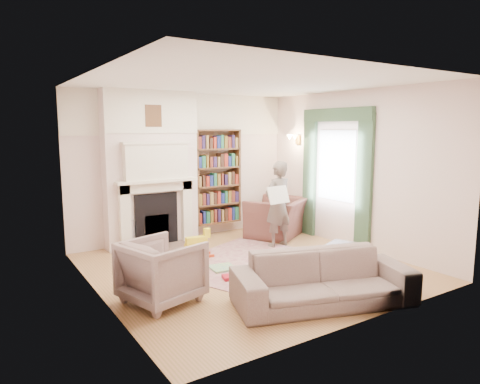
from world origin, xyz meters
TOP-DOWN VIEW (x-y plane):
  - floor at (0.00, 0.00)m, footprint 4.50×4.50m
  - ceiling at (0.00, 0.00)m, footprint 4.50×4.50m
  - wall_back at (0.00, 2.25)m, footprint 4.50×0.00m
  - wall_front at (0.00, -2.25)m, footprint 4.50×0.00m
  - wall_left at (-2.25, 0.00)m, footprint 0.00×4.50m
  - wall_right at (2.25, 0.00)m, footprint 0.00×4.50m
  - fireplace at (-0.75, 2.05)m, footprint 1.70×0.58m
  - bookcase at (0.65, 2.12)m, footprint 1.00×0.24m
  - window at (2.23, 0.40)m, footprint 0.02×0.90m
  - curtain_left at (2.20, -0.30)m, footprint 0.07×0.32m
  - curtain_right at (2.20, 1.10)m, footprint 0.07×0.32m
  - pelmet at (2.19, 0.40)m, footprint 0.09×1.70m
  - wall_sconce at (2.03, 1.50)m, footprint 0.20×0.24m
  - rug at (0.10, 0.26)m, footprint 2.92×2.62m
  - armchair_reading at (1.57, 1.33)m, footprint 1.51×1.47m
  - armchair_left at (-1.64, -0.52)m, footprint 1.06×1.04m
  - sofa at (-0.02, -1.65)m, footprint 2.33×1.48m
  - man_reading at (1.12, 0.73)m, footprint 0.60×0.42m
  - newspaper at (0.97, 0.53)m, footprint 0.45×0.17m
  - coffee_table at (0.90, -1.05)m, footprint 0.82×0.68m
  - paraffin_heater at (-1.27, 1.90)m, footprint 0.30×0.30m
  - rocking_horse at (-0.47, 0.86)m, footprint 0.58×0.29m
  - board_game at (-0.39, 0.13)m, footprint 0.40×0.40m
  - game_box_lid at (-0.49, -0.32)m, footprint 0.33×0.25m
  - comic_annuals at (0.22, -0.53)m, footprint 0.49×0.30m

SIDE VIEW (x-z plane):
  - floor at x=0.00m, z-range 0.00..0.00m
  - rug at x=0.10m, z-range 0.00..0.01m
  - comic_annuals at x=0.22m, z-range 0.01..0.03m
  - board_game at x=-0.39m, z-range 0.01..0.04m
  - game_box_lid at x=-0.49m, z-range 0.01..0.06m
  - coffee_table at x=0.90m, z-range 0.00..0.45m
  - rocking_horse at x=-0.47m, z-range 0.00..0.49m
  - paraffin_heater at x=-1.27m, z-range 0.00..0.55m
  - sofa at x=-0.02m, z-range 0.00..0.63m
  - armchair_reading at x=1.57m, z-range 0.00..0.75m
  - armchair_left at x=-1.64m, z-range 0.00..0.78m
  - man_reading at x=1.12m, z-range 0.00..1.56m
  - newspaper at x=0.97m, z-range 0.84..1.14m
  - bookcase at x=0.65m, z-range 0.25..2.10m
  - curtain_left at x=2.20m, z-range 0.00..2.40m
  - curtain_right at x=2.20m, z-range 0.00..2.40m
  - fireplace at x=-0.75m, z-range -0.01..2.79m
  - wall_back at x=0.00m, z-range -0.85..3.65m
  - wall_front at x=0.00m, z-range -0.85..3.65m
  - wall_left at x=-2.25m, z-range -0.85..3.65m
  - wall_right at x=2.25m, z-range -0.85..3.65m
  - window at x=2.23m, z-range 0.80..2.10m
  - wall_sconce at x=2.03m, z-range 1.78..2.02m
  - pelmet at x=2.19m, z-range 2.26..2.50m
  - ceiling at x=0.00m, z-range 2.80..2.80m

